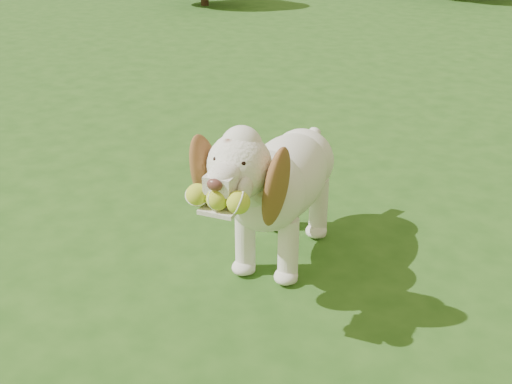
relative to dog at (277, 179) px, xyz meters
The scene contains 2 objects.
ground 0.50m from the dog, 62.06° to the left, with size 80.00×80.00×0.00m, color #234B15.
dog is the anchor object (origin of this frame).
Camera 1 is at (1.34, -2.67, 1.79)m, focal length 45.00 mm.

